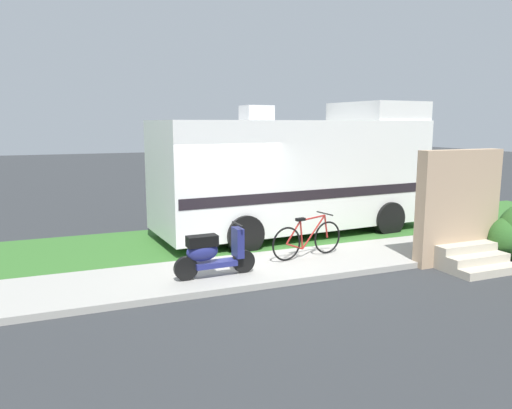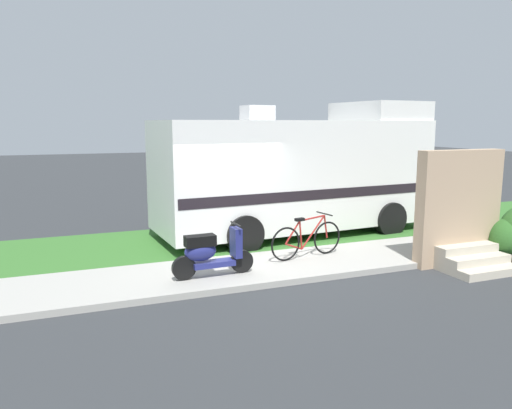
{
  "view_description": "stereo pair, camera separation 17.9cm",
  "coord_description": "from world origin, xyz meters",
  "px_view_note": "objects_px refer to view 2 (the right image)",
  "views": [
    {
      "loc": [
        -3.5,
        -9.88,
        2.94
      ],
      "look_at": [
        0.69,
        0.3,
        1.1
      ],
      "focal_mm": 34.32,
      "sensor_mm": 36.0,
      "label": 1
    },
    {
      "loc": [
        -3.33,
        -9.95,
        2.94
      ],
      "look_at": [
        0.69,
        0.3,
        1.1
      ],
      "focal_mm": 34.32,
      "sensor_mm": 36.0,
      "label": 2
    }
  ],
  "objects_px": {
    "motorhome_rv": "(298,172)",
    "bicycle": "(307,239)",
    "bottle_green": "(422,238)",
    "pickup_truck_near": "(295,178)",
    "scooter": "(210,252)"
  },
  "relations": [
    {
      "from": "pickup_truck_near",
      "to": "bottle_green",
      "type": "xyz_separation_m",
      "value": [
        0.12,
        -6.67,
        -0.75
      ]
    },
    {
      "from": "motorhome_rv",
      "to": "bicycle",
      "type": "bearing_deg",
      "value": -112.0
    },
    {
      "from": "bicycle",
      "to": "bottle_green",
      "type": "xyz_separation_m",
      "value": [
        3.14,
        0.13,
        -0.27
      ]
    },
    {
      "from": "motorhome_rv",
      "to": "bottle_green",
      "type": "distance_m",
      "value": 3.48
    },
    {
      "from": "bicycle",
      "to": "bottle_green",
      "type": "height_order",
      "value": "bicycle"
    },
    {
      "from": "bottle_green",
      "to": "scooter",
      "type": "bearing_deg",
      "value": -173.08
    },
    {
      "from": "motorhome_rv",
      "to": "bicycle",
      "type": "distance_m",
      "value": 2.92
    },
    {
      "from": "bicycle",
      "to": "bottle_green",
      "type": "bearing_deg",
      "value": 2.37
    },
    {
      "from": "scooter",
      "to": "bicycle",
      "type": "distance_m",
      "value": 2.33
    },
    {
      "from": "motorhome_rv",
      "to": "pickup_truck_near",
      "type": "height_order",
      "value": "motorhome_rv"
    },
    {
      "from": "scooter",
      "to": "bottle_green",
      "type": "relative_size",
      "value": 5.5
    },
    {
      "from": "bicycle",
      "to": "motorhome_rv",
      "type": "bearing_deg",
      "value": 68.0
    },
    {
      "from": "bottle_green",
      "to": "pickup_truck_near",
      "type": "bearing_deg",
      "value": 91.04
    },
    {
      "from": "motorhome_rv",
      "to": "pickup_truck_near",
      "type": "xyz_separation_m",
      "value": [
        2.01,
        4.32,
        -0.68
      ]
    },
    {
      "from": "pickup_truck_near",
      "to": "bottle_green",
      "type": "height_order",
      "value": "pickup_truck_near"
    }
  ]
}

